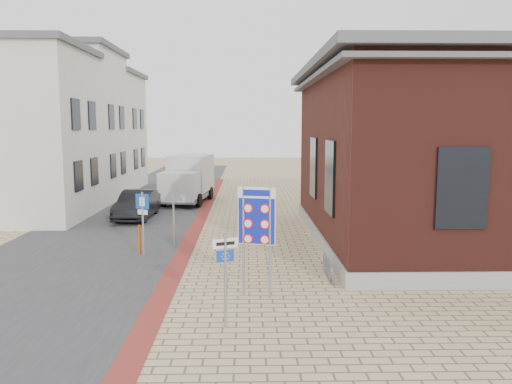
# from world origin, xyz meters

# --- Properties ---
(ground) EXTENTS (120.00, 120.00, 0.00)m
(ground) POSITION_xyz_m (0.00, 0.00, 0.00)
(ground) COLOR tan
(ground) RESTS_ON ground
(road_strip) EXTENTS (7.00, 60.00, 0.02)m
(road_strip) POSITION_xyz_m (-5.50, 15.00, 0.01)
(road_strip) COLOR #38383A
(road_strip) RESTS_ON ground
(curb_strip) EXTENTS (0.60, 40.00, 0.02)m
(curb_strip) POSITION_xyz_m (-2.00, 10.00, 0.01)
(curb_strip) COLOR maroon
(curb_strip) RESTS_ON ground
(brick_building) EXTENTS (13.00, 13.00, 6.80)m
(brick_building) POSITION_xyz_m (8.99, 7.00, 3.49)
(brick_building) COLOR gray
(brick_building) RESTS_ON ground
(townhouse_near) EXTENTS (7.40, 6.40, 8.30)m
(townhouse_near) POSITION_xyz_m (-10.99, 12.00, 4.17)
(townhouse_near) COLOR beige
(townhouse_near) RESTS_ON ground
(townhouse_mid) EXTENTS (7.40, 6.40, 9.10)m
(townhouse_mid) POSITION_xyz_m (-10.99, 18.00, 4.57)
(townhouse_mid) COLOR beige
(townhouse_mid) RESTS_ON ground
(townhouse_far) EXTENTS (7.40, 6.40, 8.30)m
(townhouse_far) POSITION_xyz_m (-10.99, 24.00, 4.17)
(townhouse_far) COLOR beige
(townhouse_far) RESTS_ON ground
(bike_rack) EXTENTS (0.08, 1.80, 0.60)m
(bike_rack) POSITION_xyz_m (2.65, 2.20, 0.26)
(bike_rack) COLOR slate
(bike_rack) RESTS_ON ground
(sedan) EXTENTS (1.61, 4.20, 1.37)m
(sedan) POSITION_xyz_m (-5.08, 11.90, 0.68)
(sedan) COLOR black
(sedan) RESTS_ON ground
(box_truck) EXTENTS (2.77, 5.48, 2.75)m
(box_truck) POSITION_xyz_m (-3.18, 17.05, 1.42)
(box_truck) COLOR slate
(box_truck) RESTS_ON ground
(border_sign) EXTENTS (0.97, 0.29, 2.91)m
(border_sign) POSITION_xyz_m (0.50, 0.50, 2.10)
(border_sign) COLOR gray
(border_sign) RESTS_ON ground
(essen_sign) EXTENTS (0.56, 0.25, 2.15)m
(essen_sign) POSITION_xyz_m (-0.23, -1.50, 1.40)
(essen_sign) COLOR gray
(essen_sign) RESTS_ON ground
(parking_sign) EXTENTS (0.48, 0.22, 2.26)m
(parking_sign) POSITION_xyz_m (-3.26, 4.50, 1.52)
(parking_sign) COLOR gray
(parking_sign) RESTS_ON ground
(yield_sign) EXTENTS (0.82, 0.10, 2.30)m
(yield_sign) POSITION_xyz_m (-2.44, 6.00, 1.74)
(yield_sign) COLOR gray
(yield_sign) RESTS_ON ground
(bollard) EXTENTS (0.10, 0.10, 1.03)m
(bollard) POSITION_xyz_m (-3.50, 5.00, 0.52)
(bollard) COLOR #D8550B
(bollard) RESTS_ON ground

